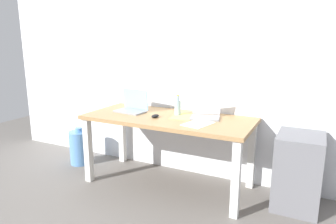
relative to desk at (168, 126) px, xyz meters
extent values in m
plane|color=slate|center=(0.00, 0.00, -0.65)|extent=(8.00, 8.00, 0.00)
cube|color=white|center=(0.00, 0.44, 0.65)|extent=(5.20, 0.08, 2.60)
cube|color=#A37A4C|center=(0.00, 0.00, 0.08)|extent=(1.75, 0.76, 0.04)
cube|color=silver|center=(-0.81, -0.32, -0.30)|extent=(0.07, 0.07, 0.71)
cube|color=silver|center=(0.81, -0.32, -0.30)|extent=(0.07, 0.07, 0.71)
cube|color=silver|center=(-0.81, 0.32, -0.30)|extent=(0.07, 0.07, 0.71)
cube|color=silver|center=(0.81, 0.32, -0.30)|extent=(0.07, 0.07, 0.71)
cube|color=gray|center=(-0.46, -0.01, 0.11)|extent=(0.35, 0.23, 0.02)
cube|color=#8CB7EA|center=(-0.45, 0.09, 0.23)|extent=(0.33, 0.07, 0.22)
cube|color=gray|center=(0.37, 0.10, 0.11)|extent=(0.33, 0.27, 0.02)
cube|color=white|center=(0.34, 0.20, 0.21)|extent=(0.29, 0.11, 0.18)
cylinder|color=#99B7C1|center=(0.06, 0.12, 0.18)|extent=(0.07, 0.07, 0.16)
cylinder|color=#99B7C1|center=(0.06, 0.12, 0.28)|extent=(0.03, 0.03, 0.05)
cylinder|color=gold|center=(0.06, 0.12, 0.31)|extent=(0.03, 0.03, 0.01)
ellipsoid|color=black|center=(-0.10, -0.10, 0.12)|extent=(0.08, 0.11, 0.03)
cube|color=#F4E06B|center=(0.14, 0.07, 0.10)|extent=(0.24, 0.31, 0.00)
cube|color=white|center=(0.38, -0.13, 0.10)|extent=(0.27, 0.34, 0.00)
cylinder|color=#598CC6|center=(-1.25, 0.02, -0.45)|extent=(0.26, 0.26, 0.42)
cylinder|color=#598CC6|center=(-1.25, 0.02, -0.21)|extent=(0.09, 0.09, 0.05)
cube|color=slate|center=(1.28, 0.13, -0.31)|extent=(0.40, 0.48, 0.70)
camera|label=1|loc=(1.38, -2.76, 0.86)|focal=32.76mm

